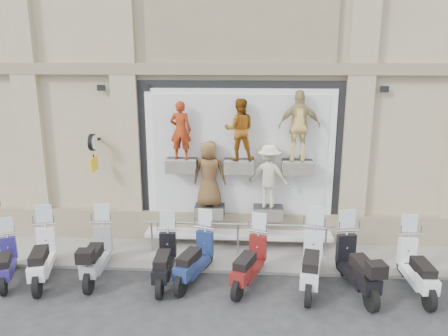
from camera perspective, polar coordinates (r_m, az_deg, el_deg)
The scene contains 15 objects.
ground at distance 10.13m, azimuth 1.41°, elevation -16.34°, with size 90.00×90.00×0.00m, color #29292B.
sidewalk at distance 11.96m, azimuth 1.82°, elevation -11.00°, with size 16.00×2.20×0.08m, color #999691.
building at distance 15.71m, azimuth 2.60°, elevation 17.48°, with size 14.00×8.60×12.00m, color tan, non-canonical shape.
shop_vitrine at distance 11.77m, azimuth 2.61°, elevation 0.80°, with size 5.60×0.83×4.30m.
guard_rail at distance 11.69m, azimuth 1.82°, elevation -9.34°, with size 5.06×0.10×0.93m, color #9EA0A5, non-canonical shape.
clock_sign_bracket at distance 12.16m, azimuth -16.73°, elevation 2.56°, with size 0.10×0.80×1.02m.
scooter_a at distance 11.56m, azimuth -26.69°, elevation -10.01°, with size 0.50×1.73×1.40m, color navy, non-canonical shape.
scooter_b at distance 11.20m, azimuth -22.78°, elevation -9.60°, with size 0.60×2.05×1.67m, color white, non-canonical shape.
scooter_c at distance 10.93m, azimuth -16.35°, elevation -9.69°, with size 0.59×2.03×1.65m, color gray, non-canonical shape.
scooter_d at distance 10.38m, azimuth -7.85°, elevation -10.80°, with size 0.56×1.92×1.56m, color black, non-canonical shape.
scooter_e at distance 10.36m, azimuth -3.89°, elevation -10.64°, with size 0.57×1.96×1.59m, color navy, non-canonical shape.
scooter_f at distance 10.18m, azimuth 3.33°, elevation -11.17°, with size 0.57×1.94×1.58m, color #621210, non-canonical shape.
scooter_g at distance 10.22m, azimuth 11.42°, elevation -10.82°, with size 0.63×2.15×1.74m, color silver, non-canonical shape.
scooter_h at distance 10.31m, azimuth 17.07°, elevation -11.02°, with size 0.62×2.12×1.72m, color black, non-canonical shape.
scooter_i at distance 10.78m, azimuth 24.00°, elevation -10.83°, with size 0.58×1.99×1.62m, color silver, non-canonical shape.
Camera 1 is at (0.31, -8.68, 5.21)m, focal length 35.00 mm.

